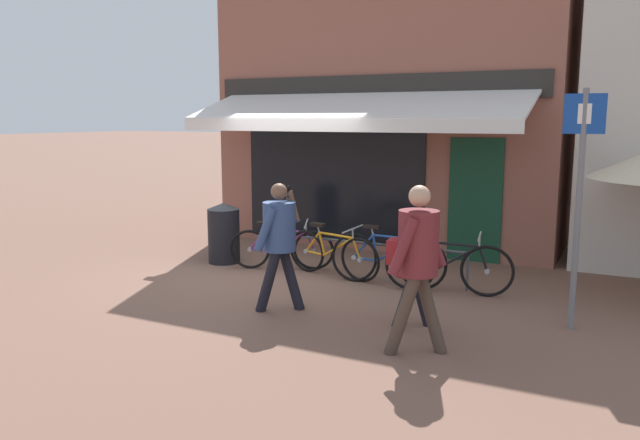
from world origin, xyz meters
The scene contains 12 objects.
ground_plane centered at (0.00, 0.00, 0.00)m, with size 160.00×160.00×0.00m, color brown.
shop_front centered at (0.74, 4.00, 2.98)m, with size 6.51×4.52×5.98m.
bike_rack_rail centered at (1.43, 0.61, 0.47)m, with size 3.37×0.04×0.57m.
bicycle_purple centered at (0.08, 0.51, 0.35)m, with size 1.61×0.75×0.81m.
bicycle_orange centered at (1.02, 0.46, 0.37)m, with size 1.70×0.58×0.84m.
bicycle_blue centered at (1.93, 0.41, 0.39)m, with size 1.77×0.52×0.88m.
bicycle_black centered at (2.85, 0.35, 0.39)m, with size 1.77×0.52×0.87m.
pedestrian_adult centered at (1.16, -1.35, 0.99)m, with size 0.55×0.74×1.64m.
pedestrian_child centered at (2.83, -1.19, 0.77)m, with size 0.52×0.53×1.26m.
pedestrian_second_adult centered at (3.17, -1.98, 1.07)m, with size 0.60×0.71×1.78m.
litter_bin centered at (-1.04, 0.52, 0.51)m, with size 0.54×0.54×1.02m.
parking_sign centered at (4.53, -0.43, 1.67)m, with size 0.44×0.07×2.75m.
Camera 1 is at (5.09, -7.94, 2.43)m, focal length 35.00 mm.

